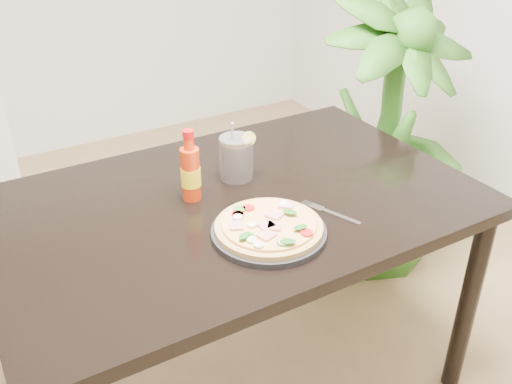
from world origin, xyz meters
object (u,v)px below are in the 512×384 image
cola_cup (236,159)px  houseplant (384,133)px  fork (329,212)px  pizza (268,226)px  dining_table (236,222)px  plate (269,232)px  hot_sauce_bottle (191,172)px

cola_cup → houseplant: houseplant is taller
fork → pizza: bearing=160.8°
cola_cup → dining_table: bearing=-120.6°
pizza → fork: 0.20m
pizza → fork: (0.20, 0.01, -0.02)m
plate → pizza: 0.02m
plate → cola_cup: cola_cup is taller
plate → houseplant: size_ratio=0.25×
cola_cup → hot_sauce_bottle: bearing=-164.7°
plate → houseplant: houseplant is taller
dining_table → pizza: pizza is taller
hot_sauce_bottle → cola_cup: size_ratio=1.11×
dining_table → hot_sauce_bottle: (-0.11, 0.06, 0.17)m
cola_cup → fork: bearing=-69.1°
dining_table → plate: bearing=-93.9°
cola_cup → plate: bearing=-104.0°
hot_sauce_bottle → fork: size_ratio=1.18×
houseplant → fork: bearing=-141.8°
pizza → cola_cup: size_ratio=1.47×
dining_table → houseplant: houseplant is taller
plate → pizza: size_ratio=1.07×
pizza → hot_sauce_bottle: size_ratio=1.32×
dining_table → plate: 0.23m
pizza → hot_sauce_bottle: 0.30m
hot_sauce_bottle → cola_cup: (0.17, 0.05, -0.02)m
fork → houseplant: (0.74, 0.58, -0.15)m
pizza → houseplant: 1.12m
plate → houseplant: (0.94, 0.59, -0.15)m
dining_table → pizza: size_ratio=4.93×
hot_sauce_bottle → fork: bearing=-42.3°
dining_table → fork: fork is taller
dining_table → fork: size_ratio=7.72×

